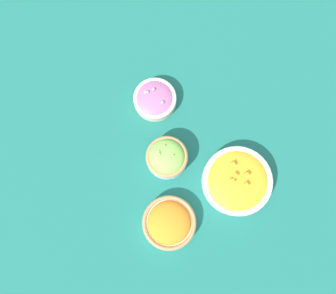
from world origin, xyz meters
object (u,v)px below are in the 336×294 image
bowl_red_onion (155,99)px  bowl_carrots (169,223)px  bowl_lettuce (167,157)px  bowl_squash (237,181)px

bowl_red_onion → bowl_carrots: 0.36m
bowl_red_onion → bowl_lettuce: (0.17, -0.06, 0.01)m
bowl_carrots → bowl_squash: 0.22m
bowl_lettuce → bowl_squash: bearing=40.3°
bowl_lettuce → bowl_carrots: 0.18m
bowl_lettuce → bowl_squash: size_ratio=0.61×
bowl_red_onion → bowl_carrots: bowl_carrots is taller
bowl_lettuce → bowl_carrots: bowl_lettuce is taller
bowl_red_onion → bowl_squash: 0.34m
bowl_red_onion → bowl_lettuce: bearing=-20.3°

